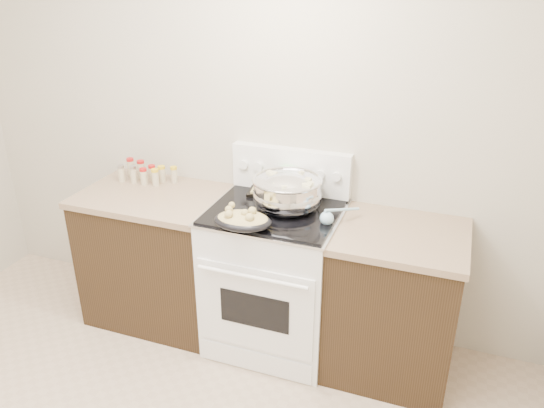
% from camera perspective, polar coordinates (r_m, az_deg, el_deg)
% --- Properties ---
extents(room_shell, '(4.10, 3.60, 2.75)m').
position_cam_1_polar(room_shell, '(1.87, -25.38, 4.75)').
color(room_shell, '#BEB6A4').
rests_on(room_shell, ground).
extents(counter_left, '(0.93, 0.67, 0.92)m').
position_cam_1_polar(counter_left, '(3.67, -11.98, -5.43)').
color(counter_left, black).
rests_on(counter_left, ground).
extents(counter_right, '(0.73, 0.67, 0.92)m').
position_cam_1_polar(counter_right, '(3.22, 12.89, -10.22)').
color(counter_right, black).
rests_on(counter_right, ground).
extents(kitchen_range, '(0.78, 0.73, 1.22)m').
position_cam_1_polar(kitchen_range, '(3.33, 0.33, -7.64)').
color(kitchen_range, white).
rests_on(kitchen_range, ground).
extents(mixing_bowl, '(0.41, 0.41, 0.24)m').
position_cam_1_polar(mixing_bowl, '(3.09, 1.64, 1.19)').
color(mixing_bowl, silver).
rests_on(mixing_bowl, kitchen_range).
extents(roasting_pan, '(0.34, 0.25, 0.11)m').
position_cam_1_polar(roasting_pan, '(2.88, -3.19, -1.70)').
color(roasting_pan, black).
rests_on(roasting_pan, kitchen_range).
extents(baking_sheet, '(0.47, 0.36, 0.06)m').
position_cam_1_polar(baking_sheet, '(3.36, 1.28, 1.71)').
color(baking_sheet, black).
rests_on(baking_sheet, kitchen_range).
extents(wooden_spoon, '(0.14, 0.22, 0.04)m').
position_cam_1_polar(wooden_spoon, '(3.06, 1.20, -0.75)').
color(wooden_spoon, '#B97C54').
rests_on(wooden_spoon, kitchen_range).
extents(blue_ladle, '(0.19, 0.23, 0.10)m').
position_cam_1_polar(blue_ladle, '(2.95, 6.11, -1.42)').
color(blue_ladle, '#99C9E4').
rests_on(blue_ladle, kitchen_range).
extents(spice_jars, '(0.39, 0.15, 0.13)m').
position_cam_1_polar(spice_jars, '(3.65, -13.47, 3.27)').
color(spice_jars, '#BFB28C').
rests_on(spice_jars, counter_left).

